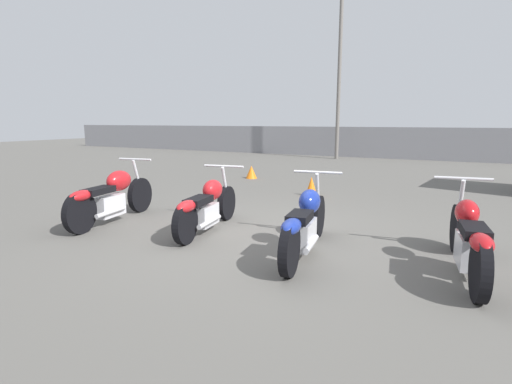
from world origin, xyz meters
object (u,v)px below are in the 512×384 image
at_px(motorcycle_slot_2, 305,223).
at_px(traffic_cone_near, 311,186).
at_px(traffic_cone_far, 251,172).
at_px(light_pole_left, 340,50).
at_px(motorcycle_slot_1, 207,206).
at_px(motorcycle_slot_0, 112,196).
at_px(motorcycle_slot_3, 469,239).

xyz_separation_m(motorcycle_slot_2, traffic_cone_near, (-1.31, 3.77, -0.19)).
distance_m(motorcycle_slot_2, traffic_cone_far, 6.74).
relative_size(light_pole_left, traffic_cone_far, 21.24).
height_order(motorcycle_slot_1, traffic_cone_far, motorcycle_slot_1).
bearing_deg(traffic_cone_far, motorcycle_slot_1, -68.06).
height_order(light_pole_left, motorcycle_slot_0, light_pole_left).
relative_size(motorcycle_slot_3, traffic_cone_near, 4.92).
xyz_separation_m(motorcycle_slot_2, motorcycle_slot_3, (1.79, 0.22, -0.00)).
bearing_deg(motorcycle_slot_2, motorcycle_slot_3, -1.52).
bearing_deg(light_pole_left, motorcycle_slot_1, -82.07).
bearing_deg(motorcycle_slot_3, traffic_cone_far, 127.65).
bearing_deg(traffic_cone_far, motorcycle_slot_2, -55.62).
relative_size(traffic_cone_near, traffic_cone_far, 1.18).
height_order(motorcycle_slot_3, traffic_cone_far, motorcycle_slot_3).
distance_m(traffic_cone_near, traffic_cone_far, 3.08).
relative_size(light_pole_left, motorcycle_slot_0, 3.65).
distance_m(motorcycle_slot_0, motorcycle_slot_2, 3.39).
xyz_separation_m(light_pole_left, motorcycle_slot_2, (3.40, -12.58, -4.18)).
relative_size(light_pole_left, motorcycle_slot_1, 3.90).
bearing_deg(traffic_cone_near, motorcycle_slot_2, -70.89).
xyz_separation_m(motorcycle_slot_2, traffic_cone_far, (-3.81, 5.56, -0.22)).
bearing_deg(motorcycle_slot_1, light_pole_left, 88.35).
distance_m(motorcycle_slot_0, traffic_cone_far, 5.54).
height_order(motorcycle_slot_0, traffic_cone_near, motorcycle_slot_0).
height_order(motorcycle_slot_0, motorcycle_slot_1, motorcycle_slot_0).
bearing_deg(motorcycle_slot_0, motorcycle_slot_1, -1.19).
height_order(motorcycle_slot_1, motorcycle_slot_3, motorcycle_slot_3).
height_order(light_pole_left, traffic_cone_far, light_pole_left).
xyz_separation_m(motorcycle_slot_0, traffic_cone_far, (-0.41, 5.52, -0.25)).
bearing_deg(motorcycle_slot_3, light_pole_left, 104.08).
distance_m(motorcycle_slot_3, traffic_cone_far, 7.74).
distance_m(light_pole_left, motorcycle_slot_0, 13.21).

